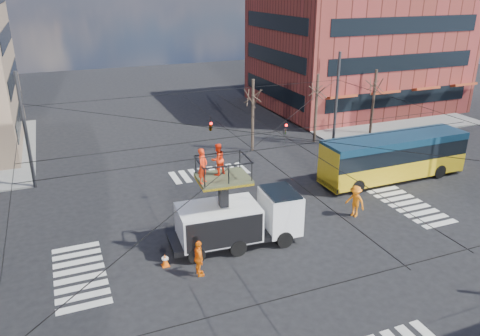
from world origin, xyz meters
name	(u,v)px	position (x,y,z in m)	size (l,w,h in m)	color
ground	(267,235)	(0.00, 0.00, 0.00)	(120.00, 120.00, 0.00)	black
sidewalk_ne	(358,110)	(21.00, 21.00, 0.06)	(18.00, 18.00, 0.12)	slate
crosswalks	(267,235)	(0.00, 0.00, 0.01)	(22.40, 22.40, 0.02)	silver
building_ne	(355,42)	(21.98, 23.98, 7.00)	(20.06, 16.06, 14.00)	maroon
overhead_network	(264,162)	(-0.07, 0.40, 4.29)	(24.24, 24.24, 8.00)	#2D2D30
tree_a	(253,96)	(5.00, 13.50, 4.63)	(2.00, 2.00, 6.00)	#382B21
tree_b	(317,90)	(11.00, 13.50, 4.63)	(2.00, 2.00, 6.00)	#382B21
tree_c	(375,85)	(17.00, 13.50, 4.63)	(2.00, 2.00, 6.00)	#382B21
utility_truck	(238,211)	(-1.77, -0.15, 1.95)	(7.13, 3.01, 5.77)	black
city_bus	(394,156)	(11.79, 4.03, 1.72)	(10.97, 2.72, 3.20)	gold
traffic_cone	(165,260)	(-5.97, -0.84, 0.32)	(0.36, 0.36, 0.65)	#EE560A
worker_ground	(199,259)	(-4.64, -2.26, 0.94)	(1.10, 0.46, 1.87)	orange
flagger	(355,201)	(5.90, 0.13, 0.99)	(1.28, 0.73, 1.97)	orange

